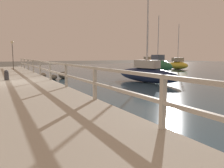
{
  "coord_description": "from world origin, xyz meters",
  "views": [
    {
      "loc": [
        -0.66,
        -12.86,
        1.76
      ],
      "look_at": [
        4.65,
        -2.86,
        0.28
      ],
      "focal_mm": 35.0,
      "sensor_mm": 36.0,
      "label": 1
    }
  ],
  "objects_px": {
    "mooring_bollard": "(6,75)",
    "sailboat_navy": "(147,74)",
    "sailboat_yellow": "(178,65)",
    "dock_lamp": "(12,48)",
    "sailboat_orange": "(148,63)",
    "sailboat_green": "(157,65)"
  },
  "relations": [
    {
      "from": "sailboat_green",
      "to": "mooring_bollard",
      "type": "bearing_deg",
      "value": -151.99
    },
    {
      "from": "dock_lamp",
      "to": "sailboat_navy",
      "type": "xyz_separation_m",
      "value": [
        7.15,
        -12.65,
        -1.94
      ]
    },
    {
      "from": "sailboat_green",
      "to": "sailboat_orange",
      "type": "height_order",
      "value": "sailboat_orange"
    },
    {
      "from": "dock_lamp",
      "to": "sailboat_navy",
      "type": "bearing_deg",
      "value": -60.52
    },
    {
      "from": "sailboat_orange",
      "to": "sailboat_yellow",
      "type": "height_order",
      "value": "sailboat_orange"
    },
    {
      "from": "mooring_bollard",
      "to": "sailboat_green",
      "type": "height_order",
      "value": "sailboat_green"
    },
    {
      "from": "sailboat_navy",
      "to": "sailboat_yellow",
      "type": "height_order",
      "value": "sailboat_yellow"
    },
    {
      "from": "sailboat_green",
      "to": "sailboat_orange",
      "type": "bearing_deg",
      "value": 69.55
    },
    {
      "from": "sailboat_orange",
      "to": "sailboat_navy",
      "type": "distance_m",
      "value": 19.18
    },
    {
      "from": "sailboat_green",
      "to": "sailboat_navy",
      "type": "height_order",
      "value": "sailboat_green"
    },
    {
      "from": "sailboat_green",
      "to": "sailboat_navy",
      "type": "xyz_separation_m",
      "value": [
        -6.94,
        -7.27,
        -0.16
      ]
    },
    {
      "from": "mooring_bollard",
      "to": "dock_lamp",
      "type": "distance_m",
      "value": 10.52
    },
    {
      "from": "mooring_bollard",
      "to": "sailboat_orange",
      "type": "height_order",
      "value": "sailboat_orange"
    },
    {
      "from": "sailboat_navy",
      "to": "dock_lamp",
      "type": "bearing_deg",
      "value": 111.36
    },
    {
      "from": "dock_lamp",
      "to": "sailboat_navy",
      "type": "relative_size",
      "value": 0.53
    },
    {
      "from": "sailboat_green",
      "to": "sailboat_orange",
      "type": "distance_m",
      "value": 9.26
    },
    {
      "from": "sailboat_green",
      "to": "sailboat_yellow",
      "type": "xyz_separation_m",
      "value": [
        5.16,
        2.24,
        -0.14
      ]
    },
    {
      "from": "sailboat_green",
      "to": "sailboat_navy",
      "type": "bearing_deg",
      "value": -123.65
    },
    {
      "from": "mooring_bollard",
      "to": "sailboat_navy",
      "type": "bearing_deg",
      "value": -16.0
    },
    {
      "from": "sailboat_navy",
      "to": "sailboat_yellow",
      "type": "relative_size",
      "value": 0.95
    },
    {
      "from": "dock_lamp",
      "to": "sailboat_orange",
      "type": "height_order",
      "value": "sailboat_orange"
    },
    {
      "from": "sailboat_green",
      "to": "sailboat_orange",
      "type": "relative_size",
      "value": 0.87
    }
  ]
}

